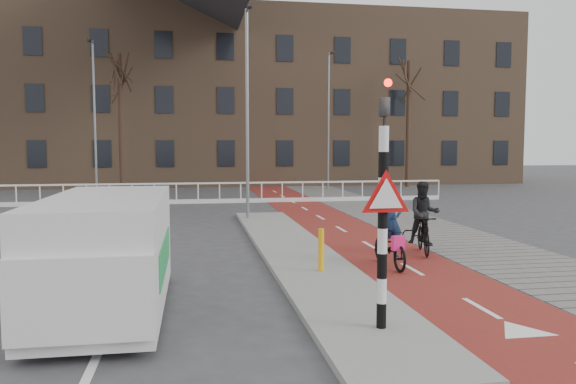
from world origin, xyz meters
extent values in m
plane|color=#38383A|center=(0.00, 0.00, 0.00)|extent=(120.00, 120.00, 0.00)
cube|color=maroon|center=(1.50, 10.00, 0.01)|extent=(2.50, 60.00, 0.01)
cube|color=slate|center=(4.30, 10.00, 0.01)|extent=(3.00, 60.00, 0.01)
cube|color=gray|center=(-0.70, 4.00, 0.06)|extent=(1.80, 16.00, 0.12)
cylinder|color=black|center=(-0.60, -2.00, 1.56)|extent=(0.14, 0.14, 2.88)
imported|color=black|center=(-0.60, -2.00, 3.40)|extent=(0.13, 0.16, 0.80)
cylinder|color=#FF0C05|center=(-0.60, -2.14, 3.58)|extent=(0.11, 0.02, 0.11)
cylinder|color=#EFA70D|center=(-0.63, 1.71, 0.56)|extent=(0.12, 0.12, 0.89)
imported|color=black|center=(1.10, 2.31, 0.47)|extent=(0.68, 1.76, 0.91)
imported|color=#12213F|center=(1.10, 2.31, 1.04)|extent=(0.59, 0.40, 1.59)
cube|color=#F12276|center=(1.07, 1.76, 0.64)|extent=(0.26, 0.17, 0.31)
imported|color=black|center=(2.45, 3.62, 0.51)|extent=(0.87, 1.74, 1.01)
imported|color=black|center=(2.45, 3.62, 1.04)|extent=(0.89, 0.77, 1.58)
cube|color=silver|center=(-4.61, -0.21, 1.03)|extent=(1.80, 4.46, 1.78)
cube|color=#1F9147|center=(-5.51, -0.21, 0.93)|extent=(0.03, 2.85, 0.55)
cube|color=#1F9147|center=(-3.71, -0.21, 0.93)|extent=(0.03, 2.85, 0.55)
cube|color=black|center=(-4.61, -2.09, 1.43)|extent=(1.60, 0.06, 0.90)
cylinder|color=black|center=(-5.38, -1.73, 0.31)|extent=(0.23, 0.62, 0.62)
cylinder|color=black|center=(-3.86, -1.73, 0.31)|extent=(0.23, 0.62, 0.62)
cylinder|color=black|center=(-5.37, 1.31, 0.31)|extent=(0.23, 0.62, 0.62)
cylinder|color=black|center=(-3.85, 1.30, 0.31)|extent=(0.23, 0.62, 0.62)
cube|color=silver|center=(-5.00, 17.00, 0.95)|extent=(28.00, 0.08, 0.08)
cube|color=silver|center=(-5.00, 17.00, 0.10)|extent=(28.00, 0.10, 0.20)
cube|color=#7F6047|center=(-3.00, 32.00, 6.00)|extent=(46.00, 10.00, 12.00)
cylinder|color=black|center=(-7.25, 23.89, 3.96)|extent=(0.26, 0.26, 7.92)
cylinder|color=black|center=(10.69, 25.48, 4.09)|extent=(0.26, 0.26, 8.18)
cylinder|color=slate|center=(-1.30, 10.46, 3.74)|extent=(0.12, 0.12, 7.48)
cylinder|color=slate|center=(-8.20, 21.02, 4.03)|extent=(0.12, 0.12, 8.06)
cylinder|color=slate|center=(5.19, 24.86, 4.22)|extent=(0.12, 0.12, 8.44)
camera|label=1|loc=(-3.24, -9.52, 2.73)|focal=35.00mm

